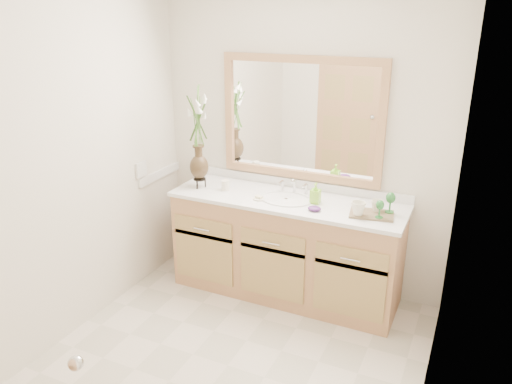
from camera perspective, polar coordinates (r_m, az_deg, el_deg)
The scene contains 21 objects.
floor at distance 3.49m, azimuth -3.27°, elevation -19.18°, with size 2.60×2.60×0.00m, color beige.
wall_back at distance 4.02m, azimuth 5.17°, elevation 5.51°, with size 2.40×0.02×2.40m, color silver.
wall_front at distance 1.97m, azimuth -22.57°, elevation -12.63°, with size 2.40×0.02×2.40m, color silver.
wall_left at distance 3.59m, azimuth -20.83°, elevation 2.45°, with size 0.02×2.60×2.40m, color silver.
wall_right at distance 2.57m, azimuth 20.52°, elevation -4.40°, with size 0.02×2.60×2.40m, color silver.
vanity at distance 4.05m, azimuth 3.42°, elevation -6.43°, with size 1.80×0.55×0.80m.
counter at distance 3.88m, azimuth 3.55°, elevation -0.95°, with size 1.84×0.57×0.03m, color white.
sink at distance 3.88m, azimuth 3.44°, elevation -1.58°, with size 0.38×0.34×0.23m.
mirror at distance 3.95m, azimuth 5.15°, elevation 8.31°, with size 1.32×0.04×0.97m.
switch_plate at distance 4.19m, azimuth -12.99°, elevation 2.53°, with size 0.02×0.12×0.12m, color white.
door at distance 2.29m, azimuth -26.93°, elevation -14.42°, with size 0.80×0.03×2.00m, color #B37C57.
flower_vase at distance 4.00m, azimuth -6.70°, elevation 7.31°, with size 0.18×0.18×0.74m.
tumbler at distance 4.05m, azimuth -3.52°, elevation 0.78°, with size 0.06×0.06×0.08m, color white.
soap_dish at distance 3.85m, azimuth 0.33°, elevation -0.73°, with size 0.09×0.09×0.03m.
soap_bottle at distance 3.78m, azimuth 6.81°, elevation -0.25°, with size 0.06×0.07×0.14m, color #8CDD34.
purple_dish at distance 3.66m, azimuth 6.69°, elevation -1.88°, with size 0.10×0.08×0.03m, color #502268.
tray at distance 3.65m, azimuth 13.07°, elevation -2.49°, with size 0.31×0.20×0.02m, color brown.
mug_left at distance 3.58m, azimuth 11.62°, elevation -1.80°, with size 0.10×0.10×0.10m, color white.
mug_right at distance 3.68m, azimuth 13.67°, elevation -1.48°, with size 0.09×0.08×0.09m, color white.
goblet_front at distance 3.56m, azimuth 13.98°, elevation -1.56°, with size 0.06×0.06×0.13m.
goblet_back at distance 3.66m, azimuth 15.13°, elevation -0.77°, with size 0.07×0.07×0.15m.
Camera 1 is at (1.31, -2.36, 2.22)m, focal length 35.00 mm.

